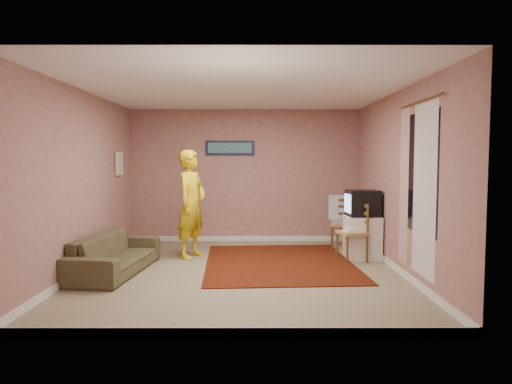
{
  "coord_description": "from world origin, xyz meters",
  "views": [
    {
      "loc": [
        0.2,
        -6.51,
        1.61
      ],
      "look_at": [
        0.21,
        0.6,
        1.11
      ],
      "focal_mm": 32.0,
      "sensor_mm": 36.0,
      "label": 1
    }
  ],
  "objects_px": {
    "chair_b": "(352,226)",
    "person": "(192,204)",
    "sofa": "(115,254)",
    "tv_cabinet": "(362,237)",
    "chair_a": "(342,218)",
    "crt_tv": "(362,203)"
  },
  "relations": [
    {
      "from": "chair_a",
      "to": "sofa",
      "type": "distance_m",
      "value": 4.03
    },
    {
      "from": "chair_b",
      "to": "sofa",
      "type": "xyz_separation_m",
      "value": [
        -3.54,
        -0.77,
        -0.29
      ]
    },
    {
      "from": "sofa",
      "to": "person",
      "type": "distance_m",
      "value": 1.53
    },
    {
      "from": "chair_a",
      "to": "person",
      "type": "relative_size",
      "value": 0.28
    },
    {
      "from": "chair_b",
      "to": "sofa",
      "type": "distance_m",
      "value": 3.64
    },
    {
      "from": "chair_b",
      "to": "person",
      "type": "height_order",
      "value": "person"
    },
    {
      "from": "tv_cabinet",
      "to": "chair_a",
      "type": "relative_size",
      "value": 1.41
    },
    {
      "from": "chair_b",
      "to": "sofa",
      "type": "height_order",
      "value": "chair_b"
    },
    {
      "from": "crt_tv",
      "to": "chair_b",
      "type": "bearing_deg",
      "value": -140.52
    },
    {
      "from": "tv_cabinet",
      "to": "sofa",
      "type": "bearing_deg",
      "value": -165.69
    },
    {
      "from": "tv_cabinet",
      "to": "person",
      "type": "relative_size",
      "value": 0.39
    },
    {
      "from": "tv_cabinet",
      "to": "chair_b",
      "type": "distance_m",
      "value": 0.35
    },
    {
      "from": "chair_a",
      "to": "person",
      "type": "bearing_deg",
      "value": -155.51
    },
    {
      "from": "crt_tv",
      "to": "sofa",
      "type": "height_order",
      "value": "crt_tv"
    },
    {
      "from": "crt_tv",
      "to": "chair_b",
      "type": "height_order",
      "value": "crt_tv"
    },
    {
      "from": "tv_cabinet",
      "to": "person",
      "type": "xyz_separation_m",
      "value": [
        -2.8,
        0.08,
        0.54
      ]
    },
    {
      "from": "tv_cabinet",
      "to": "crt_tv",
      "type": "xyz_separation_m",
      "value": [
        -0.01,
        -0.0,
        0.56
      ]
    },
    {
      "from": "tv_cabinet",
      "to": "chair_a",
      "type": "height_order",
      "value": "chair_a"
    },
    {
      "from": "chair_a",
      "to": "person",
      "type": "xyz_separation_m",
      "value": [
        -2.63,
        -0.79,
        0.33
      ]
    },
    {
      "from": "tv_cabinet",
      "to": "person",
      "type": "bearing_deg",
      "value": 178.35
    },
    {
      "from": "crt_tv",
      "to": "chair_a",
      "type": "relative_size",
      "value": 1.06
    },
    {
      "from": "crt_tv",
      "to": "sofa",
      "type": "xyz_separation_m",
      "value": [
        -3.74,
        -0.96,
        -0.63
      ]
    }
  ]
}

